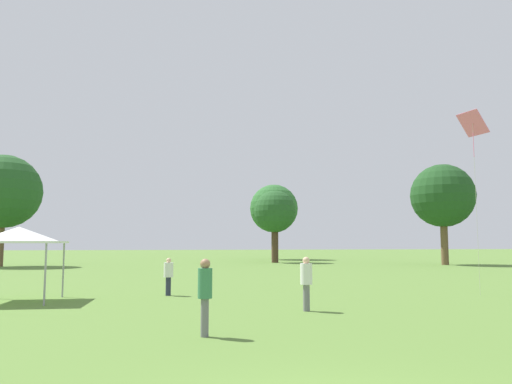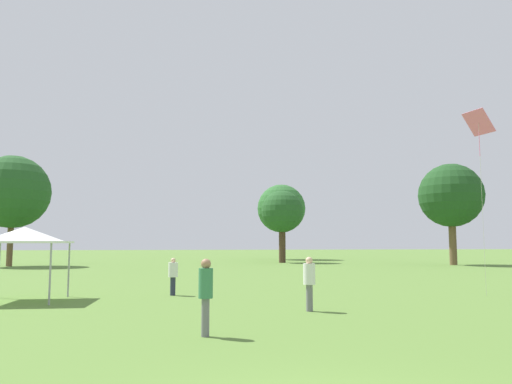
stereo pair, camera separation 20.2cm
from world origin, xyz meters
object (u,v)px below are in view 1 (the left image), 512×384
(person_standing_0, at_px, (205,289))
(kite_3, at_px, (473,126))
(distant_tree_0, at_px, (275,212))
(distant_tree_1, at_px, (443,196))
(person_standing_3, at_px, (169,273))
(distant_tree_2, at_px, (274,209))
(distant_tree_3, at_px, (4,191))
(canopy_tent, at_px, (19,235))
(person_standing_1, at_px, (306,279))

(person_standing_0, bearing_deg, kite_3, -81.03)
(distant_tree_0, relative_size, distant_tree_1, 0.79)
(person_standing_3, bearing_deg, distant_tree_2, 80.10)
(distant_tree_0, distance_m, distant_tree_3, 27.36)
(person_standing_3, distance_m, kite_3, 14.51)
(person_standing_3, bearing_deg, canopy_tent, -159.98)
(person_standing_3, bearing_deg, distant_tree_3, 126.04)
(person_standing_0, height_order, kite_3, kite_3)
(person_standing_3, xyz_separation_m, distant_tree_0, (11.33, 32.93, 4.67))
(distant_tree_2, bearing_deg, person_standing_0, -103.23)
(distant_tree_2, distance_m, distant_tree_3, 32.63)
(kite_3, distance_m, distant_tree_2, 45.48)
(distant_tree_3, bearing_deg, distant_tree_2, 27.47)
(distant_tree_3, bearing_deg, kite_3, -46.86)
(person_standing_1, height_order, distant_tree_0, distant_tree_0)
(person_standing_0, relative_size, distant_tree_1, 0.18)
(distant_tree_3, bearing_deg, canopy_tent, -71.34)
(person_standing_0, height_order, canopy_tent, canopy_tent)
(person_standing_0, distance_m, person_standing_3, 9.49)
(kite_3, distance_m, distant_tree_1, 30.47)
(person_standing_3, relative_size, kite_3, 0.20)
(distant_tree_0, height_order, distant_tree_1, distant_tree_1)
(person_standing_0, relative_size, person_standing_1, 1.05)
(kite_3, relative_size, distant_tree_3, 0.75)
(canopy_tent, distance_m, kite_3, 19.12)
(person_standing_1, bearing_deg, canopy_tent, 82.21)
(person_standing_3, xyz_separation_m, kite_3, (12.90, -2.09, 6.31))
(kite_3, distance_m, distant_tree_0, 35.09)
(person_standing_1, relative_size, distant_tree_0, 0.22)
(person_standing_1, distance_m, person_standing_3, 7.12)
(distant_tree_1, height_order, distant_tree_2, distant_tree_1)
(person_standing_0, height_order, distant_tree_1, distant_tree_1)
(distant_tree_1, height_order, distant_tree_3, distant_tree_3)
(person_standing_3, relative_size, distant_tree_0, 0.19)
(distant_tree_1, bearing_deg, distant_tree_0, 152.92)
(canopy_tent, xyz_separation_m, distant_tree_3, (-10.00, 29.61, 4.51))
(canopy_tent, height_order, distant_tree_3, distant_tree_3)
(canopy_tent, relative_size, distant_tree_2, 0.31)
(person_standing_1, height_order, distant_tree_3, distant_tree_3)
(canopy_tent, xyz_separation_m, distant_tree_2, (18.95, 44.66, 4.22))
(person_standing_1, bearing_deg, person_standing_3, 53.98)
(canopy_tent, height_order, distant_tree_1, distant_tree_1)
(person_standing_3, distance_m, distant_tree_2, 45.76)
(kite_3, bearing_deg, canopy_tent, 119.73)
(canopy_tent, bearing_deg, person_standing_1, -23.05)
(person_standing_3, distance_m, distant_tree_3, 32.91)
(kite_3, height_order, distant_tree_1, distant_tree_1)
(kite_3, bearing_deg, person_standing_0, 153.79)
(person_standing_0, bearing_deg, canopy_tent, 16.09)
(canopy_tent, distance_m, distant_tree_2, 48.70)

